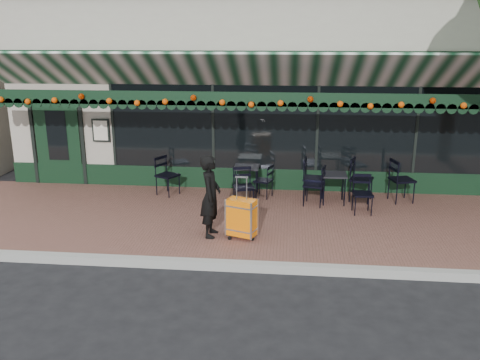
# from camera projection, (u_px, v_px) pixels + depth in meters

# --- Properties ---
(ground) EXTENTS (80.00, 80.00, 0.00)m
(ground) POSITION_uv_depth(u_px,v_px,m) (239.00, 268.00, 8.35)
(ground) COLOR black
(ground) RESTS_ON ground
(sidewalk) EXTENTS (18.00, 4.00, 0.15)m
(sidewalk) POSITION_uv_depth(u_px,v_px,m) (249.00, 221.00, 10.25)
(sidewalk) COLOR brown
(sidewalk) RESTS_ON ground
(curb) EXTENTS (18.00, 0.16, 0.15)m
(curb) POSITION_uv_depth(u_px,v_px,m) (238.00, 266.00, 8.26)
(curb) COLOR #9E9E99
(curb) RESTS_ON ground
(restaurant_building) EXTENTS (12.00, 9.60, 4.50)m
(restaurant_building) POSITION_uv_depth(u_px,v_px,m) (265.00, 83.00, 15.21)
(restaurant_building) COLOR #A79E91
(restaurant_building) RESTS_ON ground
(woman) EXTENTS (0.37, 0.56, 1.51)m
(woman) POSITION_uv_depth(u_px,v_px,m) (211.00, 196.00, 9.11)
(woman) COLOR black
(woman) RESTS_ON sidewalk
(suitcase) EXTENTS (0.57, 0.44, 1.15)m
(suitcase) POSITION_uv_depth(u_px,v_px,m) (242.00, 218.00, 9.09)
(suitcase) COLOR orange
(suitcase) RESTS_ON sidewalk
(cafe_table_a) EXTENTS (0.53, 0.53, 0.65)m
(cafe_table_a) POSITION_uv_depth(u_px,v_px,m) (334.00, 177.00, 10.96)
(cafe_table_a) COLOR black
(cafe_table_a) RESTS_ON sidewalk
(cafe_table_b) EXTENTS (0.55, 0.55, 0.68)m
(cafe_table_b) POSITION_uv_depth(u_px,v_px,m) (247.00, 169.00, 11.48)
(cafe_table_b) COLOR black
(cafe_table_b) RESTS_ON sidewalk
(chair_a_left) EXTENTS (0.53, 0.53, 0.88)m
(chair_a_left) POSITION_uv_depth(u_px,v_px,m) (314.00, 185.00, 10.86)
(chair_a_left) COLOR black
(chair_a_left) RESTS_ON sidewalk
(chair_a_right) EXTENTS (0.61, 0.61, 0.96)m
(chair_a_right) POSITION_uv_depth(u_px,v_px,m) (361.00, 180.00, 11.13)
(chair_a_right) COLOR black
(chair_a_right) RESTS_ON sidewalk
(chair_a_front) EXTENTS (0.43, 0.43, 0.81)m
(chair_a_front) POSITION_uv_depth(u_px,v_px,m) (363.00, 194.00, 10.35)
(chair_a_front) COLOR black
(chair_a_front) RESTS_ON sidewalk
(chair_a_extra) EXTENTS (0.59, 0.59, 0.97)m
(chair_a_extra) POSITION_uv_depth(u_px,v_px,m) (402.00, 180.00, 11.08)
(chair_a_extra) COLOR black
(chair_a_extra) RESTS_ON sidewalk
(chair_b_left) EXTENTS (0.48, 0.48, 0.75)m
(chair_b_left) POSITION_uv_depth(u_px,v_px,m) (263.00, 181.00, 11.40)
(chair_b_left) COLOR black
(chair_b_left) RESTS_ON sidewalk
(chair_b_right) EXTENTS (0.53, 0.53, 0.94)m
(chair_b_right) POSITION_uv_depth(u_px,v_px,m) (314.00, 179.00, 11.23)
(chair_b_right) COLOR black
(chair_b_right) RESTS_ON sidewalk
(chair_b_front) EXTENTS (0.53, 0.53, 0.86)m
(chair_b_front) POSITION_uv_depth(u_px,v_px,m) (244.00, 188.00, 10.71)
(chair_b_front) COLOR black
(chair_b_front) RESTS_ON sidewalk
(chair_solo) EXTENTS (0.60, 0.60, 0.89)m
(chair_solo) POSITION_uv_depth(u_px,v_px,m) (168.00, 176.00, 11.56)
(chair_solo) COLOR black
(chair_solo) RESTS_ON sidewalk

